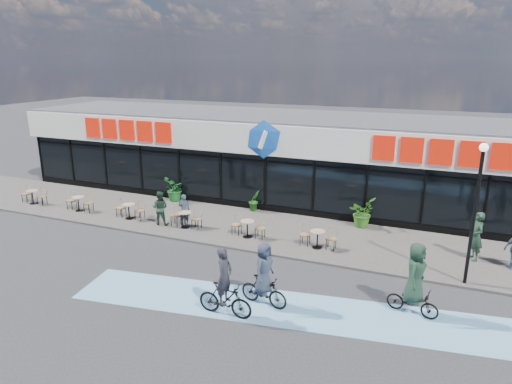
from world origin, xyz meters
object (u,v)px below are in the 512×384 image
at_px(potted_plant_mid, 254,200).
at_px(cyclist_b, 414,285).
at_px(patron_right, 160,208).
at_px(potted_plant_right, 362,212).
at_px(bistro_set_0, 34,195).
at_px(potted_plant_left, 175,189).
at_px(patron_left, 184,210).
at_px(cyclist_a, 264,280).
at_px(pedestrian_a, 476,236).
at_px(lamp_post, 476,202).

distance_m(potted_plant_mid, cyclist_b, 10.79).
bearing_deg(patron_right, potted_plant_right, -172.75).
relative_size(bistro_set_0, potted_plant_left, 1.17).
height_order(potted_plant_right, patron_left, patron_left).
bearing_deg(cyclist_a, pedestrian_a, 43.74).
height_order(lamp_post, potted_plant_left, lamp_post).
relative_size(potted_plant_mid, cyclist_b, 0.46).
bearing_deg(cyclist_b, pedestrian_a, 68.24).
bearing_deg(lamp_post, pedestrian_a, 80.70).
distance_m(potted_plant_mid, potted_plant_right, 5.43).
bearing_deg(potted_plant_mid, cyclist_b, -40.84).
xyz_separation_m(lamp_post, patron_right, (-13.02, 0.93, -2.13)).
bearing_deg(patron_left, potted_plant_right, -171.16).
height_order(potted_plant_left, potted_plant_mid, potted_plant_left).
height_order(patron_right, cyclist_a, cyclist_a).
height_order(bistro_set_0, cyclist_b, cyclist_b).
relative_size(potted_plant_right, patron_right, 0.83).
height_order(patron_right, cyclist_b, cyclist_b).
bearing_deg(potted_plant_left, bistro_set_0, -154.71).
xyz_separation_m(bistro_set_0, potted_plant_left, (6.76, 3.19, 0.20)).
height_order(lamp_post, patron_right, lamp_post).
bearing_deg(patron_right, cyclist_a, 132.26).
distance_m(bistro_set_0, patron_left, 9.14).
bearing_deg(cyclist_a, lamp_post, 32.81).
distance_m(lamp_post, potted_plant_right, 6.44).
relative_size(lamp_post, patron_right, 3.05).
relative_size(lamp_post, bistro_set_0, 3.18).
height_order(potted_plant_mid, patron_right, patron_right).
relative_size(lamp_post, pedestrian_a, 2.56).
bearing_deg(cyclist_a, patron_left, 139.16).
height_order(potted_plant_mid, cyclist_b, cyclist_b).
bearing_deg(potted_plant_left, pedestrian_a, -8.03).
distance_m(lamp_post, patron_right, 13.23).
xyz_separation_m(lamp_post, potted_plant_left, (-14.34, 4.29, -2.27)).
height_order(potted_plant_right, cyclist_a, cyclist_a).
bearing_deg(potted_plant_left, cyclist_a, -44.29).
relative_size(lamp_post, potted_plant_left, 3.73).
height_order(potted_plant_left, pedestrian_a, pedestrian_a).
xyz_separation_m(lamp_post, pedestrian_a, (0.36, 2.22, -1.97)).
xyz_separation_m(potted_plant_left, cyclist_b, (12.77, -6.91, 0.24)).
bearing_deg(lamp_post, cyclist_b, -120.88).
bearing_deg(potted_plant_right, lamp_post, -44.55).
relative_size(cyclist_a, cyclist_b, 0.91).
bearing_deg(patron_left, cyclist_b, 147.23).
height_order(patron_left, cyclist_b, cyclist_b).
height_order(patron_right, pedestrian_a, pedestrian_a).
bearing_deg(potted_plant_right, patron_left, -159.09).
xyz_separation_m(potted_plant_mid, cyclist_b, (8.16, -7.05, 0.36)).
distance_m(potted_plant_left, cyclist_a, 11.67).
bearing_deg(cyclist_b, lamp_post, 59.12).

